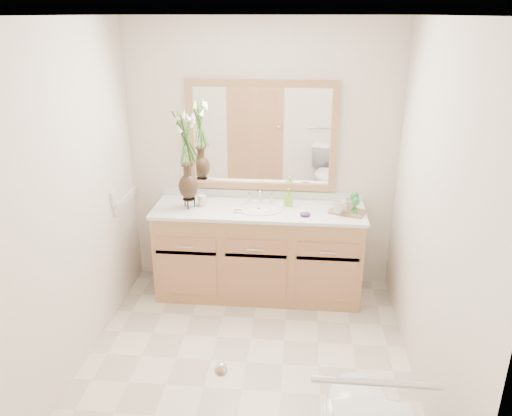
# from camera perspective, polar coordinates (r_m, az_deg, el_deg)

# --- Properties ---
(floor) EXTENTS (2.60, 2.60, 0.00)m
(floor) POSITION_cam_1_polar(r_m,az_deg,el_deg) (3.87, -1.08, -17.22)
(floor) COLOR silver
(floor) RESTS_ON ground
(ceiling) EXTENTS (2.40, 2.60, 0.02)m
(ceiling) POSITION_cam_1_polar(r_m,az_deg,el_deg) (3.02, -1.41, 21.14)
(ceiling) COLOR white
(ceiling) RESTS_ON wall_back
(wall_back) EXTENTS (2.40, 0.02, 2.40)m
(wall_back) POSITION_cam_1_polar(r_m,az_deg,el_deg) (4.48, 0.65, 5.69)
(wall_back) COLOR white
(wall_back) RESTS_ON floor
(wall_front) EXTENTS (2.40, 0.02, 2.40)m
(wall_front) POSITION_cam_1_polar(r_m,az_deg,el_deg) (2.12, -5.28, -13.62)
(wall_front) COLOR white
(wall_front) RESTS_ON floor
(wall_left) EXTENTS (0.02, 2.60, 2.40)m
(wall_left) POSITION_cam_1_polar(r_m,az_deg,el_deg) (3.59, -20.62, 0.21)
(wall_left) COLOR white
(wall_left) RESTS_ON floor
(wall_right) EXTENTS (0.02, 2.60, 2.40)m
(wall_right) POSITION_cam_1_polar(r_m,az_deg,el_deg) (3.35, 19.64, -1.16)
(wall_right) COLOR white
(wall_right) RESTS_ON floor
(vanity) EXTENTS (1.80, 0.55, 0.80)m
(vanity) POSITION_cam_1_polar(r_m,az_deg,el_deg) (4.51, 0.31, -5.14)
(vanity) COLOR tan
(vanity) RESTS_ON floor
(counter) EXTENTS (1.84, 0.57, 0.03)m
(counter) POSITION_cam_1_polar(r_m,az_deg,el_deg) (4.34, 0.32, -0.23)
(counter) COLOR silver
(counter) RESTS_ON vanity
(sink) EXTENTS (0.38, 0.34, 0.23)m
(sink) POSITION_cam_1_polar(r_m,az_deg,el_deg) (4.34, 0.30, -0.79)
(sink) COLOR white
(sink) RESTS_ON counter
(mirror) EXTENTS (1.32, 0.04, 0.97)m
(mirror) POSITION_cam_1_polar(r_m,az_deg,el_deg) (4.41, 0.64, 8.18)
(mirror) COLOR white
(mirror) RESTS_ON wall_back
(switch_plate) EXTENTS (0.02, 0.12, 0.12)m
(switch_plate) POSITION_cam_1_polar(r_m,az_deg,el_deg) (4.31, -15.88, 1.14)
(switch_plate) COLOR white
(switch_plate) RESTS_ON wall_left
(door) EXTENTS (0.80, 0.03, 2.00)m
(door) POSITION_cam_1_polar(r_m,az_deg,el_deg) (2.32, -12.68, -16.81)
(door) COLOR tan
(door) RESTS_ON floor
(grab_bar) EXTENTS (0.55, 0.03, 0.03)m
(grab_bar) POSITION_cam_1_polar(r_m,az_deg,el_deg) (2.30, 13.58, -18.86)
(grab_bar) COLOR silver
(grab_bar) RESTS_ON wall_front
(flower_vase) EXTENTS (0.20, 0.20, 0.81)m
(flower_vase) POSITION_cam_1_polar(r_m,az_deg,el_deg) (4.23, -7.98, 7.05)
(flower_vase) COLOR black
(flower_vase) RESTS_ON counter
(tumbler) EXTENTS (0.07, 0.07, 0.10)m
(tumbler) POSITION_cam_1_polar(r_m,az_deg,el_deg) (4.41, -6.21, 0.86)
(tumbler) COLOR beige
(tumbler) RESTS_ON counter
(soap_dish) EXTENTS (0.09, 0.09, 0.03)m
(soap_dish) POSITION_cam_1_polar(r_m,az_deg,el_deg) (4.27, -2.07, -0.26)
(soap_dish) COLOR beige
(soap_dish) RESTS_ON counter
(soap_bottle) EXTENTS (0.08, 0.08, 0.14)m
(soap_bottle) POSITION_cam_1_polar(r_m,az_deg,el_deg) (4.39, 3.75, 1.18)
(soap_bottle) COLOR #7ECE30
(soap_bottle) RESTS_ON counter
(purple_dish) EXTENTS (0.11, 0.10, 0.03)m
(purple_dish) POSITION_cam_1_polar(r_m,az_deg,el_deg) (4.18, 5.64, -0.71)
(purple_dish) COLOR #472268
(purple_dish) RESTS_ON counter
(tray) EXTENTS (0.34, 0.28, 0.01)m
(tray) POSITION_cam_1_polar(r_m,az_deg,el_deg) (4.31, 10.39, -0.42)
(tray) COLOR #776344
(tray) RESTS_ON counter
(mug_left) EXTENTS (0.11, 0.11, 0.11)m
(mug_left) POSITION_cam_1_polar(r_m,az_deg,el_deg) (4.24, 9.41, 0.18)
(mug_left) COLOR beige
(mug_left) RESTS_ON tray
(mug_right) EXTENTS (0.13, 0.13, 0.09)m
(mug_right) POSITION_cam_1_polar(r_m,az_deg,el_deg) (4.34, 10.66, 0.47)
(mug_right) COLOR beige
(mug_right) RESTS_ON tray
(goblet_front) EXTENTS (0.06, 0.06, 0.14)m
(goblet_front) POSITION_cam_1_polar(r_m,az_deg,el_deg) (4.24, 11.35, 0.63)
(goblet_front) COLOR #297B30
(goblet_front) RESTS_ON tray
(goblet_back) EXTENTS (0.07, 0.07, 0.15)m
(goblet_back) POSITION_cam_1_polar(r_m,az_deg,el_deg) (4.34, 11.22, 1.21)
(goblet_back) COLOR #297B30
(goblet_back) RESTS_ON tray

